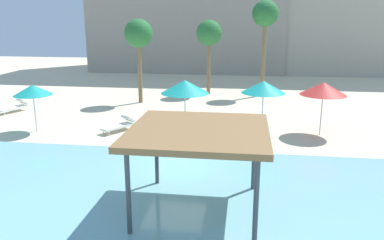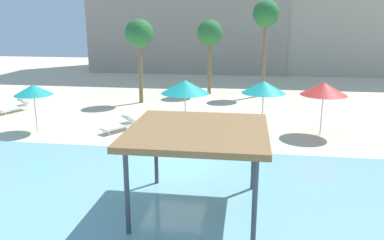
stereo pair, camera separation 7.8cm
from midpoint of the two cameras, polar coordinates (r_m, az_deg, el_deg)
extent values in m
plane|color=beige|center=(16.18, -2.65, -6.21)|extent=(80.00, 80.00, 0.00)
cube|color=#7AB7C1|center=(11.55, -7.56, -15.38)|extent=(44.00, 13.50, 0.04)
cylinder|color=#42474C|center=(13.81, -5.35, -4.62)|extent=(0.14, 0.14, 2.44)
cylinder|color=#42474C|center=(13.47, 8.88, -5.25)|extent=(0.14, 0.14, 2.44)
cylinder|color=#42474C|center=(10.79, -9.49, -10.53)|extent=(0.14, 0.14, 2.44)
cylinder|color=#42474C|center=(10.35, 9.11, -11.65)|extent=(0.14, 0.14, 2.44)
cube|color=olive|center=(11.53, 0.80, -1.66)|extent=(4.09, 4.09, 0.18)
cylinder|color=silver|center=(20.66, 18.21, 0.71)|extent=(0.06, 0.06, 2.05)
cone|color=red|center=(20.39, 18.51, 4.36)|extent=(2.28, 2.28, 0.63)
cylinder|color=silver|center=(21.72, -22.00, 0.88)|extent=(0.06, 0.06, 1.94)
cone|color=teal|center=(21.48, -22.31, 4.07)|extent=(1.92, 1.92, 0.53)
cylinder|color=silver|center=(19.37, 10.07, 0.63)|extent=(0.06, 0.06, 2.26)
cone|color=teal|center=(19.07, 10.26, 4.77)|extent=(2.12, 2.12, 0.58)
cylinder|color=silver|center=(19.71, -1.14, 0.91)|extent=(0.06, 0.06, 2.12)
cone|color=teal|center=(19.43, -1.16, 4.88)|extent=(2.41, 2.41, 0.66)
cylinder|color=white|center=(26.37, -25.75, 0.87)|extent=(0.05, 0.05, 0.22)
cylinder|color=white|center=(26.77, -26.31, 1.00)|extent=(0.05, 0.05, 0.22)
cylinder|color=white|center=(27.14, -23.22, 1.51)|extent=(0.05, 0.05, 0.22)
cylinder|color=white|center=(27.52, -23.80, 1.62)|extent=(0.05, 0.05, 0.22)
cube|color=white|center=(26.91, -24.79, 1.59)|extent=(1.28, 1.89, 0.10)
cube|color=white|center=(27.26, -23.57, 2.47)|extent=(0.75, 0.71, 0.40)
cylinder|color=white|center=(20.14, -12.09, -1.93)|extent=(0.05, 0.05, 0.22)
cylinder|color=white|center=(20.51, -12.91, -1.67)|extent=(0.05, 0.05, 0.22)
cylinder|color=white|center=(20.99, -8.97, -1.09)|extent=(0.05, 0.05, 0.22)
cylinder|color=white|center=(21.35, -9.80, -0.86)|extent=(0.05, 0.05, 0.22)
cube|color=white|center=(20.69, -10.94, -0.95)|extent=(1.49, 1.84, 0.10)
cube|color=white|center=(21.07, -9.39, 0.18)|extent=(0.78, 0.75, 0.40)
cylinder|color=brown|center=(27.17, -7.71, 7.07)|extent=(0.28, 0.28, 4.38)
sphere|color=#286B33|center=(26.95, -7.90, 12.43)|extent=(1.90, 1.90, 1.90)
cylinder|color=brown|center=(30.03, 2.37, 7.84)|extent=(0.28, 0.28, 4.29)
sphere|color=#286B33|center=(29.82, 2.42, 12.60)|extent=(1.90, 1.90, 1.90)
cylinder|color=brown|center=(29.77, 10.28, 8.90)|extent=(0.28, 0.28, 5.68)
sphere|color=#286B33|center=(29.62, 10.57, 15.04)|extent=(1.90, 1.90, 1.90)
camera|label=1|loc=(0.04, -90.13, -0.03)|focal=36.58mm
camera|label=2|loc=(0.04, 89.87, 0.03)|focal=36.58mm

